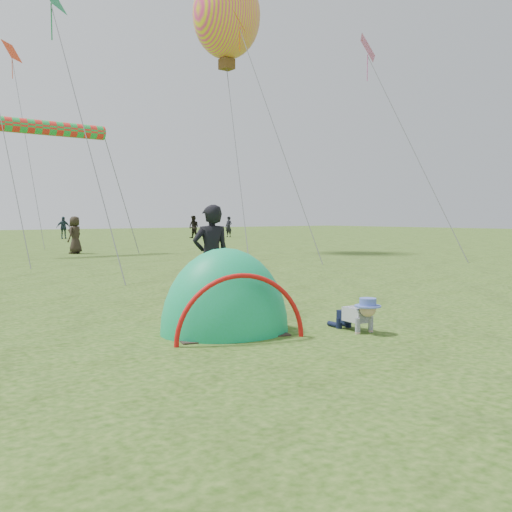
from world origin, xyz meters
TOP-DOWN VIEW (x-y plane):
  - ground at (0.00, 0.00)m, footprint 140.00×140.00m
  - crawling_toddler at (0.32, 0.08)m, footprint 0.56×0.75m
  - popup_tent at (-1.28, 1.29)m, footprint 2.32×2.09m
  - standing_adult at (-0.29, 3.16)m, footprint 0.80×0.62m
  - crowd_person_2 at (9.11, 37.81)m, footprint 1.06×0.62m
  - crowd_person_6 at (21.22, 33.03)m, footprint 0.57×0.72m
  - crowd_person_10 at (3.49, 20.24)m, footprint 1.01×0.95m
  - crowd_person_13 at (17.45, 32.42)m, footprint 0.90×1.03m
  - balloon_kite at (9.64, 16.75)m, footprint 3.18×3.18m
  - rainbow_tube_kite at (2.27, 19.95)m, footprint 5.13×0.64m
  - diamond_kite_1 at (8.30, 13.92)m, footprint 1.03×1.03m
  - diamond_kite_5 at (12.99, 11.05)m, footprint 1.19×1.19m
  - diamond_kite_6 at (3.53, 29.76)m, footprint 1.33×1.33m

SIDE VIEW (x-z plane):
  - ground at x=0.00m, z-range 0.00..0.00m
  - popup_tent at x=-1.28m, z-range -1.26..1.26m
  - crawling_toddler at x=0.32m, z-range 0.00..0.54m
  - crowd_person_2 at x=9.11m, z-range 0.00..1.71m
  - crowd_person_6 at x=21.22m, z-range 0.00..1.72m
  - crowd_person_10 at x=3.49m, z-range 0.00..1.73m
  - crowd_person_13 at x=17.45m, z-range 0.00..1.78m
  - standing_adult at x=-0.29m, z-range 0.00..1.94m
  - rainbow_tube_kite at x=2.27m, z-range 5.27..5.91m
  - diamond_kite_5 at x=12.99m, z-range 8.43..9.40m
  - diamond_kite_1 at x=8.30m, z-range 9.39..10.23m
  - balloon_kite at x=9.64m, z-range 8.63..13.07m
  - diamond_kite_6 at x=3.53m, z-range 10.76..11.84m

